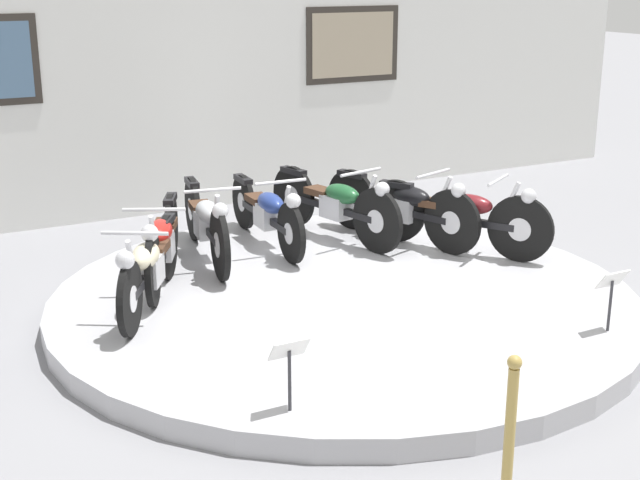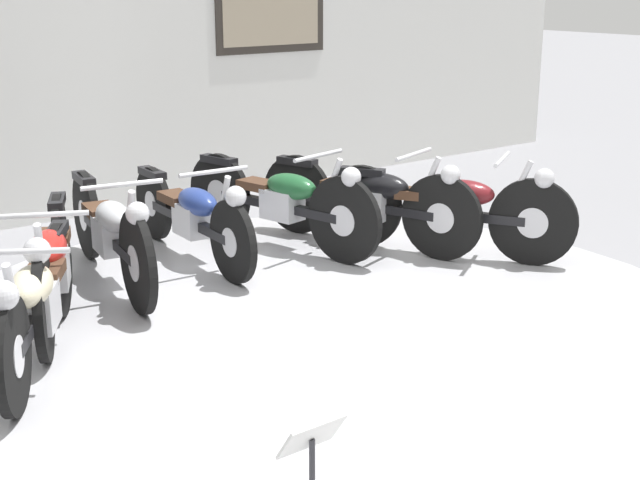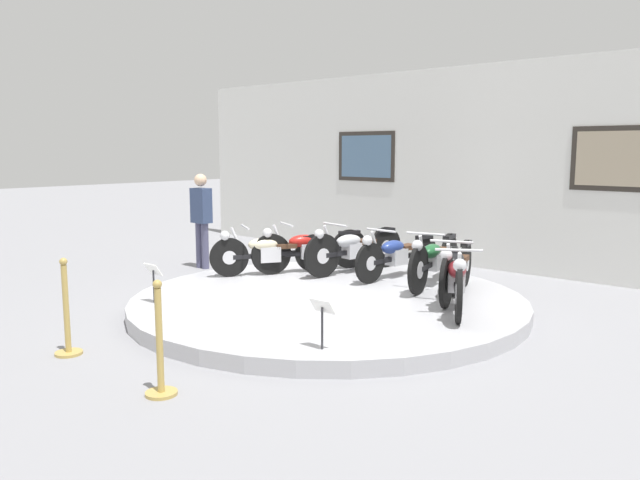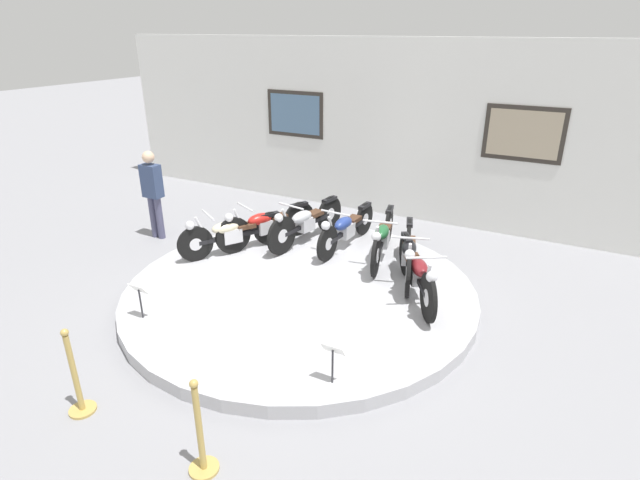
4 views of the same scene
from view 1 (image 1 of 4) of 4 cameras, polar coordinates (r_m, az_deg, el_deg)
The scene contains 13 objects.
ground_plane at distance 8.04m, azimuth 1.56°, elevation -4.57°, with size 60.00×60.00×0.00m, color gray.
display_platform at distance 8.00m, azimuth 1.57°, elevation -3.97°, with size 5.22×5.22×0.18m, color #ADADB2.
back_wall at distance 11.28m, azimuth -8.96°, elevation 10.92°, with size 14.00×0.22×3.60m.
motorcycle_cream at distance 7.67m, azimuth -10.91°, elevation -1.58°, with size 1.06×1.70×0.78m.
motorcycle_red at distance 8.28m, azimuth -10.08°, elevation -0.03°, with size 0.92×1.82×0.80m.
motorcycle_silver at distance 8.82m, azimuth -7.30°, elevation 1.24°, with size 0.54×2.00×0.81m.
motorcycle_blue at distance 9.22m, azimuth -3.39°, elevation 1.86°, with size 0.54×1.95×0.78m.
motorcycle_green at distance 9.42m, azimuth 1.02°, elevation 2.39°, with size 0.59×1.99×0.81m.
motorcycle_black at distance 9.38m, azimuth 5.31°, elevation 2.24°, with size 0.73×1.93×0.81m.
motorcycle_maroon at distance 9.11m, azimuth 8.94°, elevation 1.65°, with size 1.09×1.75×0.81m.
info_placard_front_left at distance 5.78m, azimuth -1.97°, elevation -7.61°, with size 0.26×0.11×0.51m.
info_placard_front_centre at distance 7.38m, azimuth 18.18°, elevation -2.90°, with size 0.26×0.11×0.51m.
stanchion_post_left_of_entry at distance 5.09m, azimuth 11.89°, elevation -14.24°, with size 0.28×0.28×1.02m.
Camera 1 is at (-3.73, -6.48, 2.95)m, focal length 50.00 mm.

